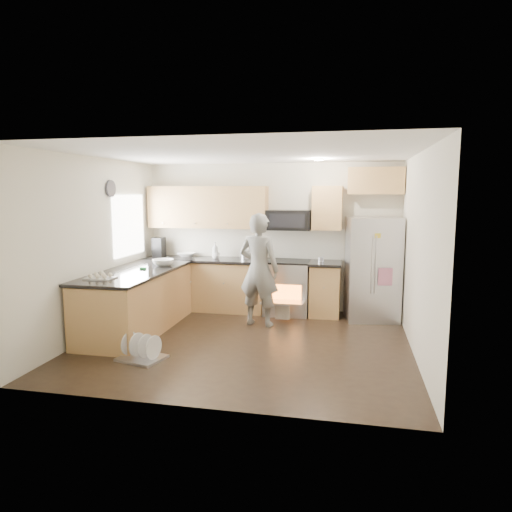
% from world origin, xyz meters
% --- Properties ---
extents(ground, '(4.50, 4.50, 0.00)m').
position_xyz_m(ground, '(0.00, 0.00, 0.00)').
color(ground, black).
rests_on(ground, ground).
extents(room_shell, '(4.54, 4.04, 2.62)m').
position_xyz_m(room_shell, '(-0.04, 0.02, 1.67)').
color(room_shell, beige).
rests_on(room_shell, ground).
extents(back_cabinet_run, '(4.45, 0.64, 2.50)m').
position_xyz_m(back_cabinet_run, '(-0.59, 1.75, 0.96)').
color(back_cabinet_run, '#A07040').
rests_on(back_cabinet_run, ground).
extents(peninsula, '(0.96, 2.36, 1.03)m').
position_xyz_m(peninsula, '(-1.75, 0.25, 0.46)').
color(peninsula, '#A07040').
rests_on(peninsula, ground).
extents(stove_range, '(0.76, 0.97, 1.79)m').
position_xyz_m(stove_range, '(0.35, 1.69, 0.68)').
color(stove_range, '#B7B7BC').
rests_on(stove_range, ground).
extents(refrigerator, '(0.92, 0.76, 1.69)m').
position_xyz_m(refrigerator, '(1.77, 1.60, 0.85)').
color(refrigerator, '#B7B7BC').
rests_on(refrigerator, ground).
extents(person, '(0.72, 0.54, 1.78)m').
position_xyz_m(person, '(0.01, 0.90, 0.89)').
color(person, gray).
rests_on(person, ground).
extents(dish_rack, '(0.63, 0.55, 0.33)m').
position_xyz_m(dish_rack, '(-1.14, -0.89, 0.09)').
color(dish_rack, '#B7B7BC').
rests_on(dish_rack, ground).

